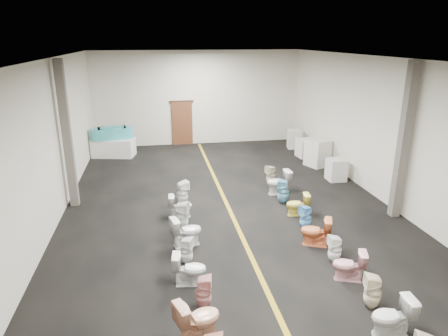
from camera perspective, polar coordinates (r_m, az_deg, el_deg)
The scene contains 35 objects.
floor at distance 12.60m, azimuth 0.55°, elevation -5.50°, with size 16.00×16.00×0.00m, color black.
ceiling at distance 11.56m, azimuth 0.62°, elevation 15.40°, with size 16.00×16.00×0.00m, color black.
wall_back at distance 19.66m, azimuth -3.77°, elevation 9.92°, with size 10.00×10.00×0.00m, color beige.
wall_front at distance 4.86m, azimuth 19.19°, elevation -18.28°, with size 10.00×10.00×0.00m, color beige.
wall_left at distance 12.03m, azimuth -23.56°, elevation 3.14°, with size 16.00×16.00×0.00m, color beige.
wall_right at distance 13.69m, azimuth 21.71°, elevation 5.04°, with size 16.00×16.00×0.00m, color beige.
aisle_stripe at distance 12.60m, azimuth 0.55°, elevation -5.48°, with size 0.12×15.60×0.01m, color olive.
back_door at distance 19.74m, azimuth -6.00°, elevation 6.35°, with size 1.00×0.10×2.10m, color #562D19.
door_frame at distance 19.56m, azimuth -6.11°, elevation 9.43°, with size 1.15×0.08×0.10m, color #331C11.
column_left at distance 12.93m, azimuth -21.53°, elevation 4.35°, with size 0.25×0.25×4.50m, color #59544C.
column_right at distance 12.33m, azimuth 24.27°, elevation 3.39°, with size 0.25×0.25×4.50m, color #59544C.
display_table at distance 18.41m, azimuth -15.50°, elevation 2.84°, with size 1.80×0.90×0.80m, color white.
bathtub at distance 18.26m, azimuth -15.68°, elevation 4.87°, with size 1.84×0.87×0.55m.
appliance_crate_a at distance 15.32m, azimuth 15.74°, elevation -0.23°, with size 0.63×0.63×0.81m, color beige.
appliance_crate_b at distance 16.82m, azimuth 13.23°, elevation 2.12°, with size 0.80×0.80×1.10m, color silver.
appliance_crate_c at distance 18.02m, azimuth 11.59°, elevation 2.81°, with size 0.71×0.71×0.80m, color silver.
appliance_crate_d at distance 19.37m, azimuth 10.00°, elevation 4.11°, with size 0.62×0.62×0.89m, color beige.
toilet_left_2 at distance 7.40m, azimuth -3.76°, elevation -20.76°, with size 0.46×0.81×0.82m, color #E2A17E.
toilet_left_3 at distance 8.12m, azimuth -2.97°, elevation -17.28°, with size 0.32×0.32×0.70m, color #DB9794.
toilet_left_4 at distance 8.79m, azimuth -4.97°, elevation -14.19°, with size 0.41×0.71×0.73m, color white.
toilet_left_5 at distance 9.50m, azimuth -5.43°, elevation -11.66°, with size 0.31×0.32×0.69m, color white.
toilet_left_6 at distance 10.25m, azimuth -5.41°, elevation -8.97°, with size 0.44×0.78×0.79m, color silver.
toilet_left_7 at distance 11.01m, azimuth -6.10°, elevation -6.87°, with size 0.38×0.38×0.83m, color silver.
toilet_left_8 at distance 11.84m, azimuth -6.24°, elevation -5.41°, with size 0.38×0.68×0.69m, color silver.
toilet_left_9 at distance 12.61m, azimuth -5.97°, elevation -3.61°, with size 0.36×0.37×0.80m, color white.
toilet_right_1 at distance 8.05m, azimuth 22.92°, elevation -19.02°, with size 0.42×0.74×0.76m, color white.
toilet_right_2 at distance 8.60m, azimuth 20.48°, elevation -16.18°, with size 0.33×0.34×0.74m, color #F3E4C5.
toilet_right_3 at distance 9.30m, azimuth 17.43°, elevation -13.14°, with size 0.40×0.69×0.71m, color #DE9EA3.
toilet_right_4 at distance 9.87m, azimuth 15.56°, elevation -11.07°, with size 0.31×0.32×0.69m, color white.
toilet_right_5 at distance 10.48m, azimuth 12.96°, elevation -8.84°, with size 0.43×0.75×0.76m, color #D86D3D.
toilet_right_6 at distance 11.27m, azimuth 11.58°, elevation -6.90°, with size 0.32×0.33×0.71m, color #6DB6EB.
toilet_right_7 at distance 12.07m, azimuth 10.48°, elevation -5.15°, with size 0.38×0.67×0.68m, color #F1DC54.
toilet_right_8 at distance 12.82m, azimuth 8.45°, elevation -3.32°, with size 0.37×0.37×0.81m, color #6DB3D1.
toilet_right_9 at distance 13.57m, azimuth 7.82°, elevation -2.04°, with size 0.46×0.81×0.82m, color silver.
toilet_right_10 at distance 14.34m, azimuth 6.71°, elevation -1.05°, with size 0.33×0.34×0.74m, color beige.
Camera 1 is at (-2.13, -11.34, 5.06)m, focal length 32.00 mm.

